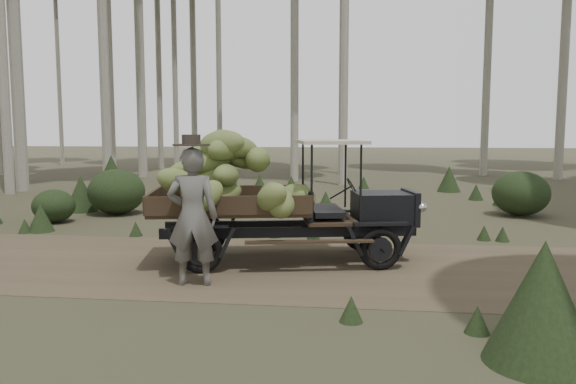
# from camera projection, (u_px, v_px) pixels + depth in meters

# --- Properties ---
(ground) EXTENTS (120.00, 120.00, 0.00)m
(ground) POSITION_uv_depth(u_px,v_px,m) (229.00, 265.00, 8.94)
(ground) COLOR #473D2B
(ground) RESTS_ON ground
(dirt_track) EXTENTS (70.00, 4.00, 0.01)m
(dirt_track) POSITION_uv_depth(u_px,v_px,m) (229.00, 265.00, 8.94)
(dirt_track) COLOR brown
(dirt_track) RESTS_ON ground
(banana_truck) EXTENTS (4.50, 2.56, 2.24)m
(banana_truck) POSITION_uv_depth(u_px,v_px,m) (256.00, 186.00, 8.95)
(banana_truck) COLOR black
(banana_truck) RESTS_ON ground
(farmer) EXTENTS (0.75, 0.57, 2.08)m
(farmer) POSITION_uv_depth(u_px,v_px,m) (193.00, 215.00, 7.69)
(farmer) COLOR #595652
(farmer) RESTS_ON ground
(undergrowth) EXTENTS (23.88, 20.17, 1.35)m
(undergrowth) POSITION_uv_depth(u_px,v_px,m) (109.00, 207.00, 11.66)
(undergrowth) COLOR #233319
(undergrowth) RESTS_ON ground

